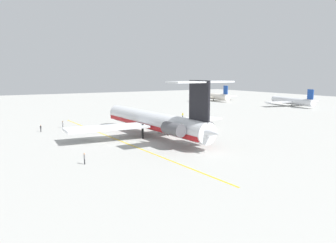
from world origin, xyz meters
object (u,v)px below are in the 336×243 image
airliner_far_left (213,96)px  safety_cone_nose (160,118)px  airliner_mid_left (291,101)px  ground_crew_portside (63,124)px  ground_crew_near_tail (41,127)px  safety_cone_wingtip (155,119)px  main_jetliner (156,121)px  ground_crew_starboard (183,114)px  ground_crew_near_nose (84,157)px

airliner_far_left → safety_cone_nose: size_ratio=49.74×
airliner_mid_left → ground_crew_portside: size_ratio=14.18×
safety_cone_nose → ground_crew_near_tail: bearing=-81.2°
airliner_mid_left → safety_cone_wingtip: airliner_mid_left is taller
main_jetliner → ground_crew_starboard: size_ratio=25.45×
airliner_mid_left → safety_cone_nose: 70.15m
ground_crew_near_nose → ground_crew_near_tail: size_ratio=1.06×
airliner_mid_left → safety_cone_wingtip: 72.11m
airliner_far_left → ground_crew_portside: (51.08, -88.93, -1.25)m
airliner_far_left → ground_crew_near_tail: size_ratio=15.85×
airliner_far_left → ground_crew_portside: bearing=125.8°
ground_crew_starboard → safety_cone_nose: size_ratio=3.14×
airliner_mid_left → safety_cone_nose: (7.75, -69.69, -2.00)m
airliner_mid_left → ground_crew_starboard: airliner_mid_left is taller
main_jetliner → ground_crew_portside: (-22.94, -14.99, -2.34)m
ground_crew_starboard → safety_cone_nose: ground_crew_starboard is taller
safety_cone_nose → safety_cone_wingtip: 1.99m
ground_crew_starboard → safety_cone_wingtip: 9.64m
ground_crew_portside → safety_cone_nose: (-2.26, 30.06, -0.88)m
ground_crew_near_nose → ground_crew_portside: ground_crew_near_nose is taller
ground_crew_near_tail → ground_crew_portside: ground_crew_portside is taller
ground_crew_near_nose → safety_cone_nose: 53.24m
safety_cone_wingtip → ground_crew_portside: bearing=-86.6°
safety_cone_wingtip → ground_crew_starboard: bearing=85.9°
airliner_far_left → safety_cone_wingtip: 78.36m
main_jetliner → ground_crew_starboard: (-23.92, 22.75, -2.40)m
ground_crew_near_tail → ground_crew_starboard: ground_crew_starboard is taller
main_jetliner → safety_cone_wingtip: size_ratio=79.98×
ground_crew_near_tail → ground_crew_starboard: size_ratio=1.00×
safety_cone_nose → main_jetliner: bearing=-30.9°
safety_cone_wingtip → airliner_far_left: bearing=129.1°
main_jetliner → airliner_far_left: (-74.02, 73.94, -1.09)m
safety_cone_nose → airliner_mid_left: bearing=96.3°
ground_crew_portside → airliner_mid_left: bearing=-179.7°
ground_crew_starboard → ground_crew_near_tail: bearing=-25.1°
airliner_mid_left → ground_crew_near_nose: airliner_mid_left is taller
safety_cone_nose → safety_cone_wingtip: size_ratio=1.00×
airliner_far_left → ground_crew_starboard: bearing=140.3°
main_jetliner → safety_cone_nose: size_ratio=79.98×
ground_crew_starboard → safety_cone_nose: (-1.28, -7.68, -0.82)m
ground_crew_near_tail → ground_crew_portside: (-3.31, 5.99, 0.06)m
ground_crew_starboard → ground_crew_near_nose: bearing=11.0°
airliner_far_left → ground_crew_starboard: (50.10, -51.19, -1.31)m
ground_crew_portside → safety_cone_wingtip: (-1.67, 28.16, -0.88)m
ground_crew_near_nose → airliner_mid_left: bearing=19.1°
ground_crew_near_tail → safety_cone_wingtip: size_ratio=3.14×
main_jetliner → safety_cone_nose: main_jetliner is taller
main_jetliner → ground_crew_starboard: bearing=-45.9°
ground_crew_near_nose → ground_crew_near_tail: bearing=85.8°
airliner_far_left → safety_cone_wingtip: airliner_far_left is taller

